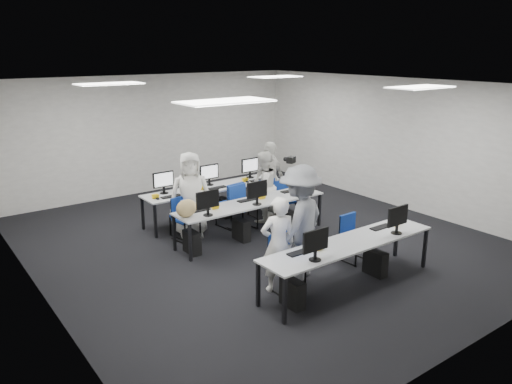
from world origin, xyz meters
TOP-DOWN VIEW (x-y plane):
  - room at (0.00, 0.00)m, footprint 9.00×9.02m
  - ceiling_panels at (0.00, 0.00)m, footprint 5.20×4.60m
  - desk_front at (0.00, -2.40)m, footprint 3.20×0.70m
  - desk_mid at (0.00, 0.20)m, footprint 3.20×0.70m
  - desk_back at (0.00, 1.60)m, footprint 3.20×0.70m
  - equipment_front at (-0.19, -2.42)m, footprint 2.51×0.41m
  - equipment_mid at (-0.19, 0.18)m, footprint 2.91×0.41m
  - equipment_back at (0.19, 1.62)m, footprint 2.91×0.41m
  - chair_0 at (-0.90, -1.94)m, footprint 0.47×0.51m
  - chair_1 at (0.79, -1.78)m, footprint 0.42×0.45m
  - chair_2 at (-1.11, 0.87)m, footprint 0.48×0.51m
  - chair_3 at (0.12, 0.70)m, footprint 0.53×0.56m
  - chair_4 at (1.25, 0.69)m, footprint 0.53×0.55m
  - chair_5 at (-1.05, 1.06)m, footprint 0.47×0.50m
  - chair_6 at (0.03, 0.98)m, footprint 0.51×0.55m
  - chair_7 at (0.93, 1.11)m, footprint 0.45×0.49m
  - handbag at (-1.45, 0.17)m, footprint 0.41×0.28m
  - student_0 at (-0.99, -1.86)m, footprint 0.64×0.52m
  - student_1 at (0.77, 0.85)m, footprint 0.83×0.69m
  - student_2 at (-0.91, 0.99)m, footprint 0.98×0.82m
  - student_3 at (1.12, 1.08)m, footprint 1.06×0.67m
  - photographer at (-0.42, -1.70)m, footprint 1.39×1.11m
  - dslr_camera at (-0.49, -1.53)m, footprint 0.20×0.22m

SIDE VIEW (x-z plane):
  - chair_4 at x=1.25m, z-range -0.15..0.67m
  - chair_1 at x=0.79m, z-range -0.15..0.67m
  - chair_5 at x=-1.05m, z-range -0.15..0.67m
  - chair_2 at x=-1.11m, z-range -0.16..0.69m
  - chair_0 at x=-0.90m, z-range -0.17..0.73m
  - chair_7 at x=0.93m, z-range -0.17..0.73m
  - chair_3 at x=0.12m, z-range -0.17..0.77m
  - chair_6 at x=0.03m, z-range -0.17..0.77m
  - equipment_mid at x=-0.19m, z-range -0.24..0.95m
  - equipment_back at x=0.19m, z-range -0.24..0.95m
  - equipment_front at x=-0.19m, z-range -0.24..0.95m
  - desk_front at x=0.00m, z-range 0.32..1.05m
  - desk_mid at x=0.00m, z-range 0.32..1.05m
  - desk_back at x=0.00m, z-range 0.32..1.05m
  - student_0 at x=-0.99m, z-range 0.00..1.52m
  - student_1 at x=0.77m, z-range 0.00..1.54m
  - student_3 at x=1.12m, z-range 0.00..1.68m
  - student_2 at x=-0.91m, z-range 0.00..1.71m
  - handbag at x=-1.45m, z-range 0.73..1.06m
  - photographer at x=-0.42m, z-range 0.00..1.89m
  - room at x=0.00m, z-range 0.00..3.00m
  - dslr_camera at x=-0.49m, z-range 1.90..2.00m
  - ceiling_panels at x=0.00m, z-range 2.98..2.99m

